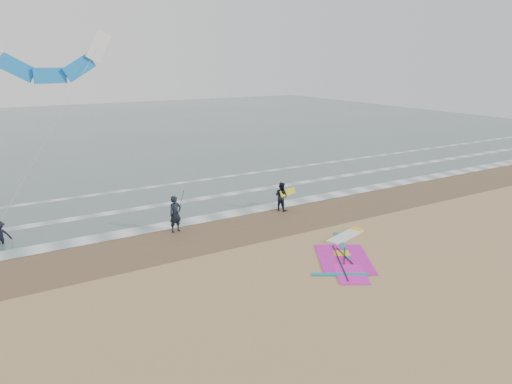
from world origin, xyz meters
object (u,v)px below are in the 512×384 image
person_standing (175,214)px  surf_kite (48,61)px  windsurf_rig (345,252)px  person_walking (281,196)px

person_standing → surf_kite: size_ratio=0.21×
windsurf_rig → person_walking: size_ratio=3.20×
windsurf_rig → surf_kite: 18.76m
windsurf_rig → person_walking: bearing=82.4°
person_standing → surf_kite: surf_kite is taller
person_standing → windsurf_rig: bearing=-62.2°
surf_kite → person_standing: bearing=-52.0°
windsurf_rig → surf_kite: (-10.60, 12.74, 8.79)m
person_standing → surf_kite: bearing=114.6°
windsurf_rig → person_standing: person_standing is taller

